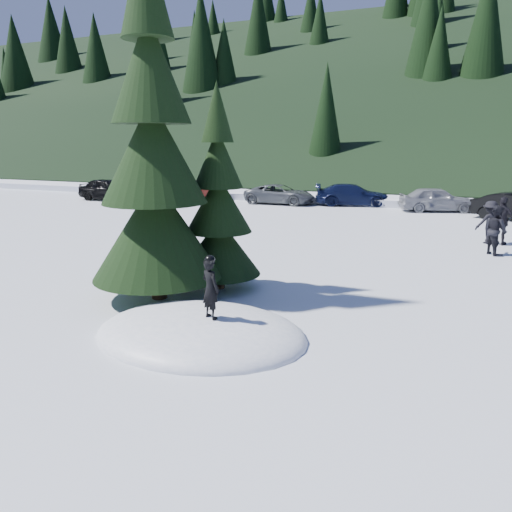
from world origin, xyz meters
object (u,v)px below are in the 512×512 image
at_px(adult_0, 496,230).
at_px(car_0, 109,189).
at_px(adult_2, 490,222).
at_px(car_4, 437,199).
at_px(child_skier, 210,289).
at_px(spruce_short, 219,211).
at_px(spruce_tall, 154,165).
at_px(adult_1, 502,221).
at_px(car_3, 352,195).
at_px(car_2, 280,194).
at_px(car_1, 197,191).

xyz_separation_m(adult_0, car_0, (-23.15, 7.85, -0.12)).
distance_m(adult_2, car_4, 9.14).
bearing_deg(child_skier, spruce_short, -41.58).
bearing_deg(spruce_tall, adult_2, 54.28).
xyz_separation_m(spruce_tall, adult_2, (7.83, 10.88, -2.49)).
bearing_deg(adult_1, car_3, -25.32).
bearing_deg(adult_0, car_0, 37.48).
xyz_separation_m(car_2, car_3, (4.41, 1.01, 0.05)).
bearing_deg(car_0, adult_1, -98.28).
relative_size(spruce_short, adult_0, 3.10).
bearing_deg(adult_2, child_skier, 41.16).
height_order(spruce_tall, adult_2, spruce_tall).
bearing_deg(child_skier, adult_0, -92.92).
height_order(adult_0, car_3, adult_0).
height_order(adult_0, adult_2, adult_0).
bearing_deg(spruce_tall, car_1, 117.19).
distance_m(spruce_tall, adult_0, 12.16).
relative_size(car_1, car_4, 0.99).
distance_m(spruce_short, car_4, 18.83).
bearing_deg(adult_0, car_2, 14.68).
relative_size(car_1, car_3, 0.89).
bearing_deg(car_3, car_2, 86.98).
xyz_separation_m(spruce_short, car_1, (-10.76, 17.60, -1.44)).
distance_m(spruce_short, child_skier, 3.81).
distance_m(spruce_tall, car_3, 20.66).
xyz_separation_m(spruce_tall, car_0, (-15.18, 16.70, -2.57)).
height_order(child_skier, car_3, child_skier).
bearing_deg(car_1, spruce_tall, -170.75).
xyz_separation_m(spruce_tall, adult_1, (8.24, 10.78, -2.40)).
height_order(adult_0, car_0, adult_0).
distance_m(adult_1, car_4, 9.37).
bearing_deg(adult_2, car_2, -62.31).
relative_size(spruce_short, adult_2, 3.25).
bearing_deg(adult_0, adult_2, -29.88).
height_order(spruce_short, car_4, spruce_short).
bearing_deg(adult_0, car_4, -20.11).
bearing_deg(child_skier, car_3, -60.69).
relative_size(adult_0, car_2, 0.39).
bearing_deg(car_2, car_1, 94.26).
bearing_deg(adult_2, adult_1, 139.18).
xyz_separation_m(child_skier, car_2, (-6.55, 21.41, -0.47)).
bearing_deg(adult_2, car_1, -51.15).
xyz_separation_m(adult_2, car_1, (-17.59, 8.12, -0.16)).
distance_m(car_0, car_2, 11.50).
height_order(child_skier, adult_0, adult_0).
relative_size(spruce_tall, child_skier, 7.18).
distance_m(spruce_tall, child_skier, 3.89).
xyz_separation_m(adult_1, car_2, (-12.27, 8.70, -0.31)).
bearing_deg(spruce_tall, spruce_short, 54.46).
distance_m(spruce_short, car_2, 18.82).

